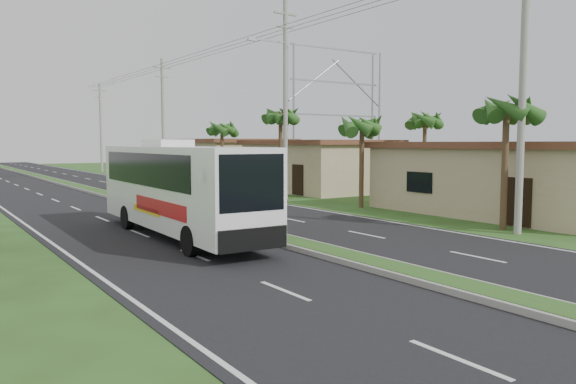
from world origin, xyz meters
TOP-DOWN VIEW (x-y plane):
  - ground at (0.00, 0.00)m, footprint 180.00×180.00m
  - road_asphalt at (0.00, 20.00)m, footprint 14.00×160.00m
  - median_strip at (0.00, 20.00)m, footprint 1.20×160.00m
  - lane_edge_left at (-6.70, 20.00)m, footprint 0.12×160.00m
  - lane_edge_right at (6.70, 20.00)m, footprint 0.12×160.00m
  - shop_near at (14.00, 6.00)m, footprint 8.60×12.60m
  - shop_mid at (14.00, 22.00)m, footprint 7.60×10.60m
  - shop_far at (14.00, 36.00)m, footprint 8.60×11.60m
  - palm_verge_a at (9.00, 3.00)m, footprint 2.40×2.40m
  - palm_verge_b at (9.40, 12.00)m, footprint 2.40×2.40m
  - palm_verge_c at (8.80, 19.00)m, footprint 2.40×2.40m
  - palm_verge_d at (9.30, 28.00)m, footprint 2.40×2.40m
  - palm_behind_shop at (17.50, 15.00)m, footprint 2.40×2.40m
  - utility_pole_a at (8.50, 2.00)m, footprint 1.60×0.28m
  - utility_pole_b at (8.47, 18.00)m, footprint 3.20×0.28m
  - utility_pole_c at (8.50, 38.00)m, footprint 1.60×0.28m
  - utility_pole_d at (8.50, 58.00)m, footprint 1.60×0.28m
  - billboard_lattice at (22.00, 30.00)m, footprint 10.18×1.18m
  - coach_bus_main at (-2.51, 8.53)m, footprint 2.58×11.15m
  - motorcyclist at (-1.07, 8.33)m, footprint 1.71×0.80m

SIDE VIEW (x-z plane):
  - ground at x=0.00m, z-range 0.00..0.00m
  - lane_edge_left at x=-6.70m, z-range 0.00..0.00m
  - lane_edge_right at x=6.70m, z-range 0.00..0.00m
  - road_asphalt at x=0.00m, z-range 0.00..0.02m
  - median_strip at x=0.00m, z-range 0.01..0.20m
  - motorcyclist at x=-1.07m, z-range -0.31..1.88m
  - shop_near at x=14.00m, z-range 0.02..3.54m
  - shop_mid at x=14.00m, z-range 0.02..3.69m
  - shop_far at x=14.00m, z-range 0.02..3.84m
  - coach_bus_main at x=-2.51m, z-range 0.18..3.76m
  - palm_verge_b at x=9.40m, z-range 1.83..6.88m
  - palm_verge_d at x=9.30m, z-range 1.92..7.17m
  - palm_verge_a at x=9.00m, z-range 2.02..7.47m
  - palm_behind_shop at x=17.50m, z-range 2.11..7.76m
  - palm_verge_c at x=8.80m, z-range 2.20..8.05m
  - utility_pole_d at x=8.50m, z-range 0.17..10.67m
  - utility_pole_a at x=8.50m, z-range 0.17..11.17m
  - utility_pole_c at x=8.50m, z-range 0.17..11.17m
  - utility_pole_b at x=8.47m, z-range 0.26..12.26m
  - billboard_lattice at x=22.00m, z-range 0.79..12.86m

